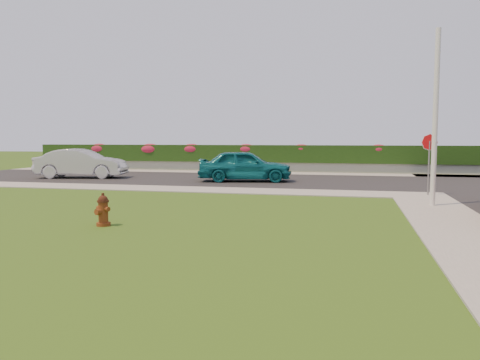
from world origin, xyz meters
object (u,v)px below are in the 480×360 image
(sedan_teal, at_px, (245,166))
(sedan_silver, at_px, (81,163))
(fire_hydrant, at_px, (103,210))
(utility_pole, at_px, (435,119))
(stop_sign, at_px, (429,150))

(sedan_teal, relative_size, sedan_silver, 0.97)
(fire_hydrant, distance_m, sedan_teal, 12.04)
(sedan_silver, bearing_deg, utility_pole, -124.04)
(fire_hydrant, bearing_deg, stop_sign, 65.72)
(sedan_teal, distance_m, stop_sign, 8.71)
(fire_hydrant, height_order, stop_sign, stop_sign)
(fire_hydrant, height_order, sedan_silver, sedan_silver)
(stop_sign, bearing_deg, fire_hydrant, -129.61)
(sedan_teal, xyz_separation_m, utility_pole, (7.49, -6.71, 1.90))
(fire_hydrant, bearing_deg, sedan_teal, 108.30)
(sedan_silver, bearing_deg, fire_hydrant, -157.67)
(sedan_silver, bearing_deg, sedan_teal, -101.65)
(fire_hydrant, xyz_separation_m, utility_pole, (8.23, 5.30, 2.33))
(utility_pole, height_order, stop_sign, utility_pole)
(fire_hydrant, distance_m, sedan_silver, 14.49)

